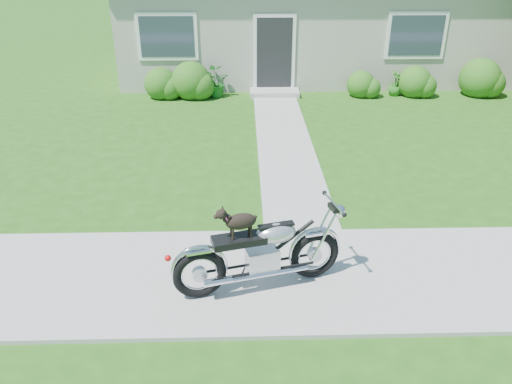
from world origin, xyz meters
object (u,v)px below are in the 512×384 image
potted_plant_left (214,83)px  potted_plant_right (395,83)px  house (315,3)px  motorcycle_with_dog (262,252)px

potted_plant_left → potted_plant_right: (5.16, 0.00, -0.06)m
potted_plant_left → house: bearing=47.1°
potted_plant_right → potted_plant_left: bearing=180.0°
house → potted_plant_left: 5.02m
potted_plant_left → motorcycle_with_dog: (1.01, -8.81, 0.15)m
potted_plant_right → motorcycle_with_dog: motorcycle_with_dog is taller
potted_plant_left → potted_plant_right: 5.16m
potted_plant_right → motorcycle_with_dog: (-4.14, -8.81, 0.21)m
house → potted_plant_left: house is taller
house → potted_plant_right: size_ratio=18.01×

